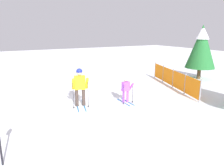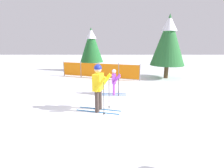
% 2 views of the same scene
% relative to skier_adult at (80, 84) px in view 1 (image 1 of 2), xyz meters
% --- Properties ---
extents(ground_plane, '(60.00, 60.00, 0.00)m').
position_rel_skier_adult_xyz_m(ground_plane, '(-0.19, -0.23, -1.01)').
color(ground_plane, white).
extents(skier_adult, '(1.65, 0.83, 1.71)m').
position_rel_skier_adult_xyz_m(skier_adult, '(0.00, 0.00, 0.00)').
color(skier_adult, '#1966B2').
rests_on(skier_adult, ground_plane).
extents(skier_child, '(1.16, 0.57, 1.23)m').
position_rel_skier_adult_xyz_m(skier_child, '(0.58, 2.04, -0.29)').
color(skier_child, '#1966B2').
rests_on(skier_child, ground_plane).
extents(safety_fence, '(5.42, 1.85, 1.12)m').
position_rel_skier_adult_xyz_m(safety_fence, '(-0.42, 5.98, -0.46)').
color(safety_fence, gray).
rests_on(safety_fence, ground_plane).
extents(conifer_far, '(1.98, 1.98, 3.68)m').
position_rel_skier_adult_xyz_m(conifer_far, '(-1.29, 9.26, 1.26)').
color(conifer_far, '#4C3823').
rests_on(conifer_far, ground_plane).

